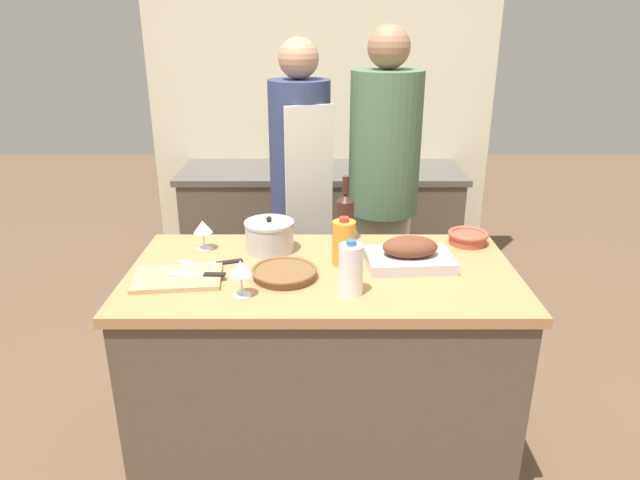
{
  "coord_description": "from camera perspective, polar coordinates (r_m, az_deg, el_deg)",
  "views": [
    {
      "loc": [
        -0.01,
        -2.04,
        1.82
      ],
      "look_at": [
        0.0,
        0.12,
        0.97
      ],
      "focal_mm": 32.0,
      "sensor_mm": 36.0,
      "label": 1
    }
  ],
  "objects": [
    {
      "name": "wicker_basket",
      "position": [
        2.17,
        -3.83,
        -3.27
      ],
      "size": [
        0.25,
        0.25,
        0.04
      ],
      "color": "brown",
      "rests_on": "kitchen_island"
    },
    {
      "name": "knife_bread",
      "position": [
        2.2,
        -12.21,
        -3.39
      ],
      "size": [
        0.21,
        0.04,
        0.01
      ],
      "color": "#B7B7BC",
      "rests_on": "cutting_board"
    },
    {
      "name": "ground_plane",
      "position": [
        2.73,
        0.01,
        -20.33
      ],
      "size": [
        12.0,
        12.0,
        0.0
      ],
      "primitive_type": "plane",
      "color": "brown"
    },
    {
      "name": "knife_paring",
      "position": [
        2.31,
        -12.15,
        -2.65
      ],
      "size": [
        0.18,
        0.13,
        0.01
      ],
      "color": "#B7B7BC",
      "rests_on": "kitchen_island"
    },
    {
      "name": "kitchen_island",
      "position": [
        2.46,
        0.01,
        -12.5
      ],
      "size": [
        1.52,
        0.78,
        0.89
      ],
      "color": "brown",
      "rests_on": "ground_plane"
    },
    {
      "name": "stock_pot",
      "position": [
        2.42,
        -5.31,
        0.4
      ],
      "size": [
        0.21,
        0.21,
        0.15
      ],
      "color": "#B7B7BC",
      "rests_on": "kitchen_island"
    },
    {
      "name": "wine_glass_right",
      "position": [
        2.02,
        -8.16,
        -2.92
      ],
      "size": [
        0.08,
        0.08,
        0.14
      ],
      "color": "silver",
      "rests_on": "kitchen_island"
    },
    {
      "name": "condiment_bottle_short",
      "position": [
        3.65,
        -3.75,
        8.01
      ],
      "size": [
        0.06,
        0.06,
        0.2
      ],
      "color": "#234C28",
      "rests_on": "back_counter"
    },
    {
      "name": "knife_chef",
      "position": [
        2.32,
        -11.13,
        -2.46
      ],
      "size": [
        0.28,
        0.12,
        0.01
      ],
      "color": "#B7B7BC",
      "rests_on": "kitchen_island"
    },
    {
      "name": "condiment_bottle_extra",
      "position": [
        3.85,
        0.1,
        8.7
      ],
      "size": [
        0.06,
        0.06,
        0.19
      ],
      "color": "maroon",
      "rests_on": "back_counter"
    },
    {
      "name": "person_cook_aproned",
      "position": [
        3.04,
        -2.2,
        5.15
      ],
      "size": [
        0.33,
        0.35,
        1.73
      ],
      "rotation": [
        0.0,
        0.0,
        0.34
      ],
      "color": "beige",
      "rests_on": "ground_plane"
    },
    {
      "name": "person_cook_guest",
      "position": [
        3.01,
        6.09,
        5.31
      ],
      "size": [
        0.36,
        0.36,
        1.79
      ],
      "rotation": [
        0.0,
        0.0,
        -0.25
      ],
      "color": "beige",
      "rests_on": "ground_plane"
    },
    {
      "name": "stand_mixer",
      "position": [
        3.77,
        -2.02,
        9.06
      ],
      "size": [
        0.18,
        0.14,
        0.31
      ],
      "color": "silver",
      "rests_on": "back_counter"
    },
    {
      "name": "condiment_bottle_tall",
      "position": [
        3.88,
        -4.62,
        8.59
      ],
      "size": [
        0.05,
        0.05,
        0.17
      ],
      "color": "maroon",
      "rests_on": "back_counter"
    },
    {
      "name": "wine_bottle_green",
      "position": [
        2.5,
        2.31,
        2.45
      ],
      "size": [
        0.08,
        0.08,
        0.29
      ],
      "color": "#381E19",
      "rests_on": "kitchen_island"
    },
    {
      "name": "back_counter",
      "position": [
        3.92,
        -0.1,
        0.82
      ],
      "size": [
        1.85,
        0.6,
        0.89
      ],
      "color": "brown",
      "rests_on": "ground_plane"
    },
    {
      "name": "wine_glass_left",
      "position": [
        2.46,
        -11.86,
        1.18
      ],
      "size": [
        0.08,
        0.08,
        0.13
      ],
      "color": "silver",
      "rests_on": "kitchen_island"
    },
    {
      "name": "mixing_bowl",
      "position": [
        2.57,
        14.34,
        0.31
      ],
      "size": [
        0.18,
        0.18,
        0.06
      ],
      "color": "#A84C38",
      "rests_on": "kitchen_island"
    },
    {
      "name": "juice_jug",
      "position": [
        2.26,
        2.17,
        -0.26
      ],
      "size": [
        0.09,
        0.09,
        0.2
      ],
      "color": "orange",
      "rests_on": "kitchen_island"
    },
    {
      "name": "milk_jug",
      "position": [
        2.02,
        2.87,
        -2.95
      ],
      "size": [
        0.09,
        0.09,
        0.21
      ],
      "color": "white",
      "rests_on": "kitchen_island"
    },
    {
      "name": "back_wall",
      "position": [
        4.06,
        -0.12,
        13.64
      ],
      "size": [
        2.35,
        0.1,
        2.55
      ],
      "color": "beige",
      "rests_on": "ground_plane"
    },
    {
      "name": "cutting_board",
      "position": [
        2.22,
        -14.27,
        -3.74
      ],
      "size": [
        0.35,
        0.25,
        0.02
      ],
      "color": "tan",
      "rests_on": "kitchen_island"
    },
    {
      "name": "roasting_pan",
      "position": [
        2.29,
        8.72,
        -1.43
      ],
      "size": [
        0.35,
        0.26,
        0.12
      ],
      "color": "#BCBCC1",
      "rests_on": "kitchen_island"
    }
  ]
}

